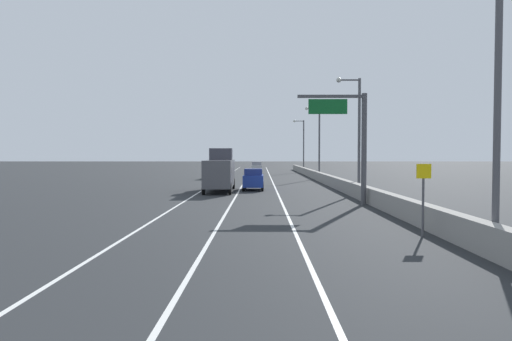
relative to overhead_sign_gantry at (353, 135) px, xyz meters
name	(u,v)px	position (x,y,z in m)	size (l,w,h in m)	color
ground_plane	(260,178)	(-6.25, 36.02, -4.73)	(320.00, 320.00, 0.00)	#26282B
lane_stripe_left	(217,181)	(-11.75, 27.02, -4.73)	(0.16, 130.00, 0.00)	silver
lane_stripe_center	(245,181)	(-8.25, 27.02, -4.73)	(0.16, 130.00, 0.00)	silver
lane_stripe_right	(272,181)	(-4.75, 27.02, -4.73)	(0.16, 130.00, 0.00)	silver
jersey_barrier_right	(341,185)	(1.34, 12.02, -4.18)	(0.60, 120.00, 1.10)	gray
overhead_sign_gantry	(353,135)	(0.00, 0.00, 0.00)	(4.68, 0.36, 7.50)	#47474C
speed_advisory_sign	(423,194)	(0.44, -12.14, -2.96)	(0.60, 0.11, 3.00)	#4C4C51
lamp_post_right_near	(490,84)	(1.54, -15.28, 1.05)	(2.14, 0.44, 10.05)	#4C4C51
lamp_post_right_second	(356,127)	(2.07, 8.93, 1.05)	(2.14, 0.44, 10.05)	#4C4C51
lamp_post_right_third	(317,137)	(1.72, 33.13, 1.05)	(2.14, 0.44, 10.05)	#4C4C51
lamp_post_right_fourth	(302,142)	(1.81, 57.34, 1.05)	(2.14, 0.44, 10.05)	#4C4C51
car_white_0	(229,167)	(-12.77, 62.46, -3.79)	(1.84, 4.37, 1.89)	white
car_silver_1	(256,168)	(-6.97, 50.49, -3.67)	(2.08, 4.34, 2.12)	#B7B7BC
car_green_2	(214,171)	(-12.79, 33.05, -3.68)	(1.92, 4.75, 2.10)	#196033
car_blue_3	(253,179)	(-6.92, 12.62, -3.71)	(1.98, 4.07, 2.04)	#1E389E
box_truck	(220,172)	(-9.98, 10.93, -2.92)	(2.57, 8.20, 3.97)	#4C4C51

